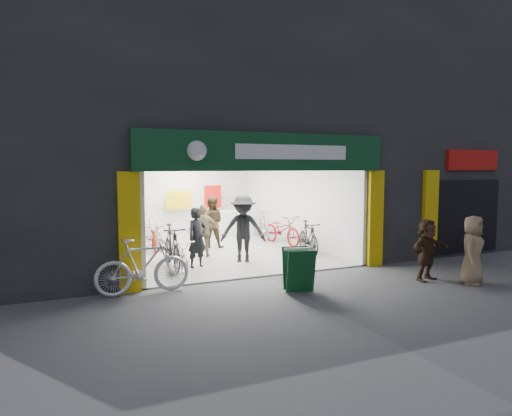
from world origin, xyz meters
TOP-DOWN VIEW (x-y plane):
  - ground at (0.00, 0.00)m, footprint 60.00×60.00m
  - building at (0.91, 4.99)m, footprint 17.00×10.27m
  - bike_left_front at (-1.80, 1.43)m, footprint 0.61×1.64m
  - bike_left_midfront at (-1.89, 1.82)m, footprint 0.64×1.99m
  - bike_left_midback at (-1.80, 4.58)m, footprint 0.78×1.70m
  - bike_left_back at (-1.80, 4.78)m, footprint 0.79×1.76m
  - bike_right_front at (2.45, 2.12)m, footprint 0.81×1.78m
  - bike_right_mid at (2.50, 3.99)m, footprint 0.99×2.05m
  - bike_right_back at (2.27, 5.35)m, footprint 0.80×2.02m
  - parked_bike at (-3.03, -0.30)m, footprint 2.01×0.59m
  - customer_a at (-1.26, 1.58)m, footprint 0.70×0.58m
  - customer_b at (0.04, 4.31)m, footprint 1.04×0.95m
  - customer_c at (0.11, 1.74)m, footprint 1.43×1.18m
  - customer_d at (-0.69, 2.84)m, footprint 1.02×0.76m
  - pedestrian_near at (4.04, -2.54)m, footprint 0.92×0.82m
  - pedestrian_far at (3.35, -1.85)m, footprint 1.43×0.75m
  - sandwich_board at (0.06, -1.52)m, footprint 0.74×0.75m

SIDE VIEW (x-z plane):
  - ground at x=0.00m, z-range 0.00..0.00m
  - bike_left_front at x=-1.80m, z-range 0.00..0.85m
  - bike_left_midback at x=-1.80m, z-range 0.00..0.86m
  - bike_left_back at x=-1.80m, z-range 0.00..1.02m
  - bike_right_front at x=2.45m, z-range 0.00..1.03m
  - bike_right_mid at x=2.50m, z-range 0.00..1.03m
  - sandwich_board at x=0.06m, z-range 0.05..0.99m
  - bike_left_midfront at x=-1.89m, z-range 0.00..1.18m
  - bike_right_back at x=2.27m, z-range 0.00..1.18m
  - parked_bike at x=-3.03m, z-range 0.00..1.20m
  - pedestrian_far at x=3.35m, z-range 0.00..1.47m
  - pedestrian_near at x=4.04m, z-range 0.00..1.59m
  - customer_d at x=-0.69m, z-range 0.00..1.60m
  - customer_a at x=-1.26m, z-range 0.00..1.63m
  - customer_b at x=0.04m, z-range 0.00..1.73m
  - customer_c at x=0.11m, z-range 0.00..1.93m
  - building at x=0.91m, z-range 0.31..8.31m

